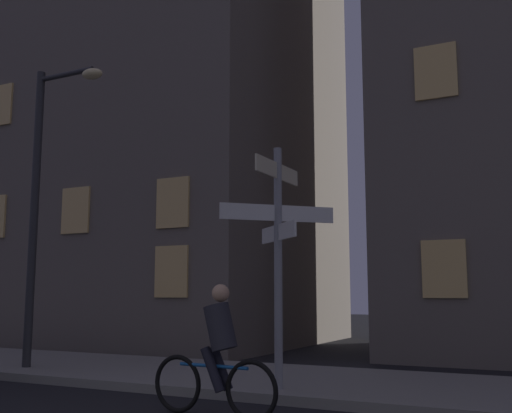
# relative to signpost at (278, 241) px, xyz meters

# --- Properties ---
(sidewalk_kerb) EXTENTS (40.00, 3.40, 0.14)m
(sidewalk_kerb) POSITION_rel_signpost_xyz_m (-0.59, 1.22, -2.19)
(sidewalk_kerb) COLOR gray
(sidewalk_kerb) RESTS_ON ground_plane
(signpost) EXTENTS (1.29, 1.46, 3.53)m
(signpost) POSITION_rel_signpost_xyz_m (0.00, 0.00, 0.00)
(signpost) COLOR gray
(signpost) RESTS_ON sidewalk_kerb
(street_lamp) EXTENTS (1.62, 0.28, 5.71)m
(street_lamp) POSITION_rel_signpost_xyz_m (-5.07, 0.27, 1.28)
(street_lamp) COLOR #2D2D30
(street_lamp) RESTS_ON sidewalk_kerb
(cyclist) EXTENTS (1.82, 0.35, 1.61)m
(cyclist) POSITION_rel_signpost_xyz_m (-0.12, -1.56, -1.51)
(cyclist) COLOR black
(cyclist) RESTS_ON ground_plane
(building_left_block) EXTENTS (12.08, 8.65, 12.73)m
(building_left_block) POSITION_rel_signpost_xyz_m (-8.95, 7.98, 4.10)
(building_left_block) COLOR #6B6056
(building_left_block) RESTS_ON ground_plane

